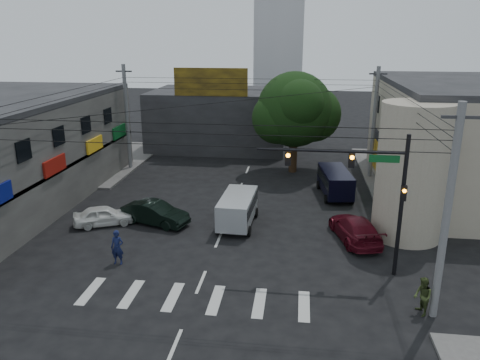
% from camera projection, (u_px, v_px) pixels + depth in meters
% --- Properties ---
extents(ground, '(160.00, 160.00, 0.00)m').
position_uv_depth(ground, '(212.00, 255.00, 25.70)').
color(ground, black).
rests_on(ground, ground).
extents(sidewalk_far_left, '(16.00, 16.00, 0.15)m').
position_uv_depth(sidewalk_far_left, '(63.00, 160.00, 44.93)').
color(sidewalk_far_left, '#514F4C').
rests_on(sidewalk_far_left, ground).
extents(sidewalk_far_right, '(16.00, 16.00, 0.15)m').
position_uv_depth(sidewalk_far_right, '(455.00, 173.00, 40.50)').
color(sidewalk_far_right, '#514F4C').
rests_on(sidewalk_far_right, ground).
extents(corner_column, '(4.00, 4.00, 8.00)m').
position_uv_depth(corner_column, '(412.00, 172.00, 26.94)').
color(corner_column, gray).
rests_on(corner_column, ground).
extents(building_far, '(14.00, 10.00, 6.00)m').
position_uv_depth(building_far, '(220.00, 119.00, 49.91)').
color(building_far, '#232326').
rests_on(building_far, ground).
extents(billboard, '(7.00, 0.30, 2.60)m').
position_uv_depth(billboard, '(211.00, 82.00, 43.99)').
color(billboard, olive).
rests_on(billboard, building_far).
extents(street_tree, '(6.40, 6.40, 8.70)m').
position_uv_depth(street_tree, '(295.00, 110.00, 39.67)').
color(street_tree, black).
rests_on(street_tree, ground).
extents(traffic_gantry, '(7.10, 0.35, 7.20)m').
position_uv_depth(traffic_gantry, '(368.00, 182.00, 22.34)').
color(traffic_gantry, black).
rests_on(traffic_gantry, ground).
extents(utility_pole_near_right, '(0.32, 0.32, 9.20)m').
position_uv_depth(utility_pole_near_right, '(447.00, 216.00, 18.77)').
color(utility_pole_near_right, '#59595B').
rests_on(utility_pole_near_right, ground).
extents(utility_pole_far_left, '(0.32, 0.32, 9.20)m').
position_uv_depth(utility_pole_far_left, '(127.00, 118.00, 40.77)').
color(utility_pole_far_left, '#59595B').
rests_on(utility_pole_far_left, ground).
extents(utility_pole_far_right, '(0.32, 0.32, 9.20)m').
position_uv_depth(utility_pole_far_right, '(374.00, 124.00, 38.18)').
color(utility_pole_far_right, '#59595B').
rests_on(utility_pole_far_right, ground).
extents(dark_sedan, '(4.09, 5.29, 1.45)m').
position_uv_depth(dark_sedan, '(155.00, 213.00, 29.67)').
color(dark_sedan, black).
rests_on(dark_sedan, ground).
extents(white_compact, '(4.27, 4.82, 1.26)m').
position_uv_depth(white_compact, '(104.00, 215.00, 29.56)').
color(white_compact, silver).
rests_on(white_compact, ground).
extents(maroon_sedan, '(4.34, 5.90, 1.44)m').
position_uv_depth(maroon_sedan, '(355.00, 229.00, 27.34)').
color(maroon_sedan, '#500B17').
rests_on(maroon_sedan, ground).
extents(silver_minivan, '(4.73, 2.30, 1.96)m').
position_uv_depth(silver_minivan, '(238.00, 211.00, 29.41)').
color(silver_minivan, '#B0B4B9').
rests_on(silver_minivan, ground).
extents(navy_van, '(5.38, 3.14, 1.96)m').
position_uv_depth(navy_van, '(335.00, 183.00, 34.83)').
color(navy_van, black).
rests_on(navy_van, ground).
extents(traffic_officer, '(0.70, 0.48, 1.87)m').
position_uv_depth(traffic_officer, '(117.00, 247.00, 24.43)').
color(traffic_officer, '#11173C').
rests_on(traffic_officer, ground).
extents(pedestrian_olive, '(1.12, 1.01, 1.73)m').
position_uv_depth(pedestrian_olive, '(423.00, 297.00, 19.97)').
color(pedestrian_olive, '#32401D').
rests_on(pedestrian_olive, ground).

